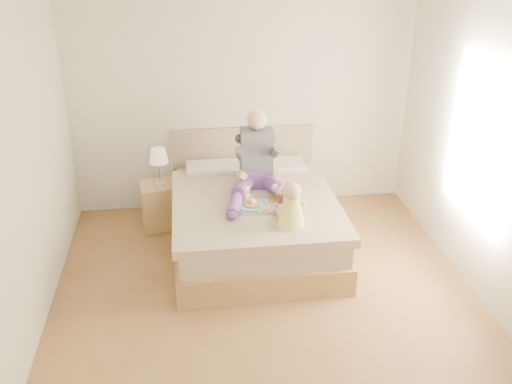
{
  "coord_description": "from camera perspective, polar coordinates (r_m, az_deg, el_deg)",
  "views": [
    {
      "loc": [
        -0.67,
        -4.34,
        3.22
      ],
      "look_at": [
        0.01,
        0.86,
        0.72
      ],
      "focal_mm": 40.0,
      "sensor_mm": 36.0,
      "label": 1
    }
  ],
  "objects": [
    {
      "name": "bed",
      "position": [
        6.19,
        -0.31,
        -2.48
      ],
      "size": [
        1.7,
        2.18,
        1.0
      ],
      "color": "olive",
      "rests_on": "ground"
    },
    {
      "name": "adult",
      "position": [
        6.03,
        0.22,
        2.49
      ],
      "size": [
        0.73,
        1.04,
        0.86
      ],
      "rotation": [
        0.0,
        0.0,
        -0.05
      ],
      "color": "#5A327F",
      "rests_on": "bed"
    },
    {
      "name": "tray",
      "position": [
        5.74,
        0.53,
        -1.21
      ],
      "size": [
        0.47,
        0.37,
        0.13
      ],
      "rotation": [
        0.0,
        0.0,
        -0.01
      ],
      "color": "silver",
      "rests_on": "bed"
    },
    {
      "name": "baby",
      "position": [
        5.35,
        3.52,
        -1.57
      ],
      "size": [
        0.29,
        0.4,
        0.45
      ],
      "rotation": [
        0.0,
        0.0,
        0.2
      ],
      "color": "#FFF450",
      "rests_on": "bed"
    },
    {
      "name": "nightstand",
      "position": [
        6.65,
        -9.46,
        -1.26
      ],
      "size": [
        0.49,
        0.45,
        0.53
      ],
      "rotation": [
        0.0,
        0.0,
        0.15
      ],
      "color": "olive",
      "rests_on": "ground"
    },
    {
      "name": "room",
      "position": [
        4.73,
        2.24,
        4.28
      ],
      "size": [
        4.02,
        4.22,
        2.71
      ],
      "color": "brown",
      "rests_on": "ground"
    },
    {
      "name": "lamp",
      "position": [
        6.36,
        -9.71,
        3.38
      ],
      "size": [
        0.21,
        0.21,
        0.44
      ],
      "color": "silver",
      "rests_on": "nightstand"
    }
  ]
}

